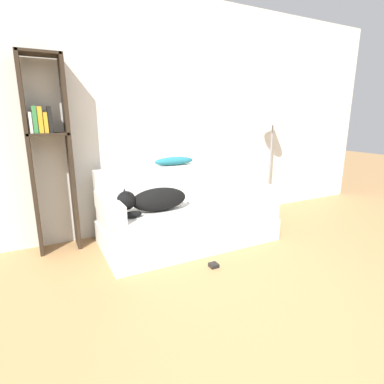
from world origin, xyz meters
TOP-DOWN VIEW (x-y plane):
  - ground_plane at (0.00, 0.00)m, footprint 20.00×20.00m
  - wall_back at (0.00, 2.41)m, footprint 7.00×0.06m
  - couch at (0.13, 1.79)m, footprint 1.85×0.93m
  - couch_backrest at (0.13, 2.18)m, footprint 1.81×0.15m
  - couch_arm_left at (-0.72, 1.78)m, footprint 0.15×0.74m
  - couch_arm_right at (0.98, 1.78)m, footprint 0.15×0.74m
  - dog at (-0.30, 1.69)m, footprint 0.71×0.25m
  - laptop at (0.29, 1.67)m, footprint 0.36×0.28m
  - throw_pillow at (0.14, 2.16)m, footprint 0.48×0.14m
  - bookshelf at (-1.17, 2.23)m, footprint 0.39×0.26m
  - floor_lamp at (1.62, 2.17)m, footprint 0.27×0.27m
  - power_adapter at (0.07, 1.13)m, footprint 0.08×0.08m

SIDE VIEW (x-z plane):
  - ground_plane at x=0.00m, z-range 0.00..0.00m
  - power_adapter at x=0.07m, z-range 0.00..0.04m
  - couch at x=0.13m, z-range 0.00..0.43m
  - laptop at x=0.29m, z-range 0.43..0.45m
  - couch_arm_left at x=-0.72m, z-range 0.43..0.60m
  - couch_arm_right at x=0.98m, z-range 0.43..0.60m
  - dog at x=-0.30m, z-range 0.43..0.68m
  - couch_backrest at x=0.13m, z-range 0.43..0.80m
  - throw_pillow at x=0.14m, z-range 0.80..0.90m
  - bookshelf at x=-1.17m, z-range 0.11..2.04m
  - floor_lamp at x=1.62m, z-range 0.46..1.93m
  - wall_back at x=0.00m, z-range 0.00..2.70m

